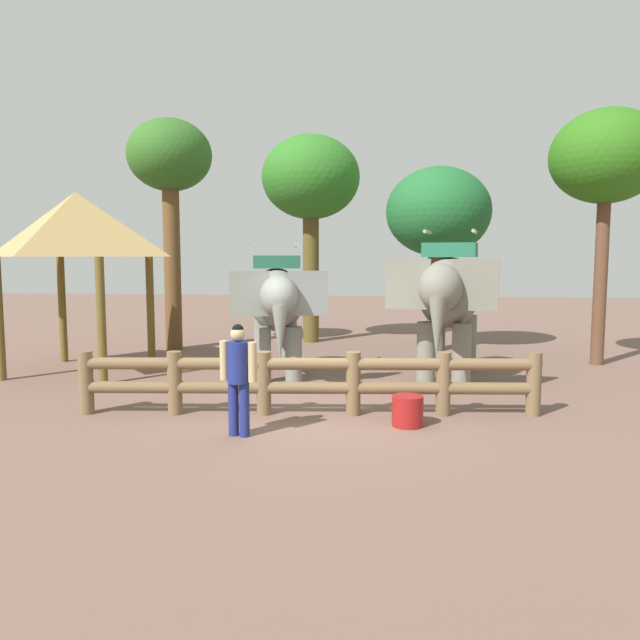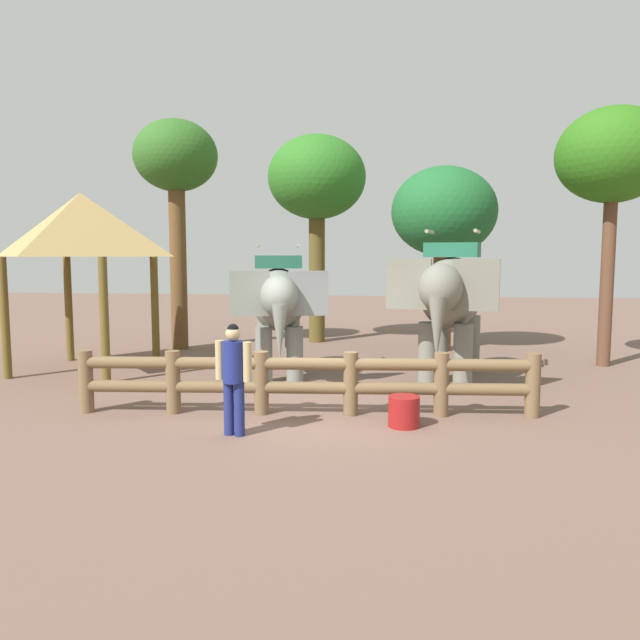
# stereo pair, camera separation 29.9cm
# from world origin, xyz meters

# --- Properties ---
(ground_plane) EXTENTS (60.00, 60.00, 0.00)m
(ground_plane) POSITION_xyz_m (0.00, 0.00, 0.00)
(ground_plane) COLOR brown
(log_fence) EXTENTS (7.60, 0.96, 1.05)m
(log_fence) POSITION_xyz_m (-0.00, -0.01, 0.60)
(log_fence) COLOR brown
(log_fence) RESTS_ON ground
(elephant_near_left) EXTENTS (2.10, 3.42, 2.87)m
(elephant_near_left) POSITION_xyz_m (-1.09, 3.03, 1.61)
(elephant_near_left) COLOR gray
(elephant_near_left) RESTS_ON ground
(elephant_center) EXTENTS (2.25, 3.76, 3.16)m
(elephant_center) POSITION_xyz_m (2.53, 3.19, 1.78)
(elephant_center) COLOR slate
(elephant_center) RESTS_ON ground
(tourist_woman_in_black) EXTENTS (0.57, 0.38, 1.65)m
(tourist_woman_in_black) POSITION_xyz_m (-0.85, -1.32, 0.95)
(tourist_woman_in_black) COLOR navy
(tourist_woman_in_black) RESTS_ON ground
(thatched_shelter) EXTENTS (3.26, 3.26, 4.01)m
(thatched_shelter) POSITION_xyz_m (-5.60, 3.14, 3.26)
(thatched_shelter) COLOR brown
(thatched_shelter) RESTS_ON ground
(tree_far_left) EXTENTS (2.85, 2.85, 5.03)m
(tree_far_left) POSITION_xyz_m (2.61, 7.33, 3.72)
(tree_far_left) COLOR brown
(tree_far_left) RESTS_ON ground
(tree_back_center) EXTENTS (2.92, 2.92, 6.18)m
(tree_back_center) POSITION_xyz_m (-1.06, 8.54, 4.81)
(tree_back_center) COLOR brown
(tree_back_center) RESTS_ON ground
(tree_far_right) EXTENTS (2.29, 2.29, 6.32)m
(tree_far_right) POSITION_xyz_m (-4.68, 6.59, 5.08)
(tree_far_right) COLOR brown
(tree_far_right) RESTS_ON ground
(tree_deep_back) EXTENTS (2.58, 2.58, 6.03)m
(tree_deep_back) POSITION_xyz_m (6.31, 5.43, 4.86)
(tree_deep_back) COLOR brown
(tree_deep_back) RESTS_ON ground
(feed_bucket) EXTENTS (0.48, 0.48, 0.47)m
(feed_bucket) POSITION_xyz_m (1.61, -0.51, 0.24)
(feed_bucket) COLOR maroon
(feed_bucket) RESTS_ON ground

